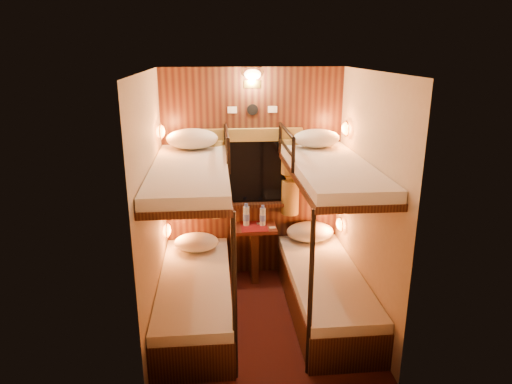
{
  "coord_description": "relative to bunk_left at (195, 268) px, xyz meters",
  "views": [
    {
      "loc": [
        -0.42,
        -3.96,
        2.59
      ],
      "look_at": [
        -0.04,
        0.15,
        1.28
      ],
      "focal_mm": 32.0,
      "sensor_mm": 36.0,
      "label": 1
    }
  ],
  "objects": [
    {
      "name": "bottle_right",
      "position": [
        0.75,
        0.81,
        0.2
      ],
      "size": [
        0.07,
        0.07,
        0.24
      ],
      "rotation": [
        0.0,
        0.0,
        0.01
      ],
      "color": "#99BFE5",
      "rests_on": "table"
    },
    {
      "name": "pillow_upper_right",
      "position": [
        1.3,
        0.64,
        1.12
      ],
      "size": [
        0.49,
        0.35,
        0.19
      ],
      "primitive_type": "ellipsoid",
      "color": "silver",
      "rests_on": "bunk_right"
    },
    {
      "name": "back_panel",
      "position": [
        0.65,
        0.97,
        0.64
      ],
      "size": [
        2.0,
        0.03,
        2.4
      ],
      "primitive_type": "cube",
      "color": "black",
      "rests_on": "floor"
    },
    {
      "name": "sachet_a",
      "position": [
        0.85,
        0.73,
        0.09
      ],
      "size": [
        0.08,
        0.06,
        0.01
      ],
      "primitive_type": "cube",
      "rotation": [
        0.0,
        0.0,
        0.13
      ],
      "color": "silver",
      "rests_on": "table"
    },
    {
      "name": "window",
      "position": [
        0.65,
        0.94,
        0.62
      ],
      "size": [
        1.0,
        0.12,
        0.79
      ],
      "color": "black",
      "rests_on": "back_panel"
    },
    {
      "name": "wall_left",
      "position": [
        -0.35,
        -0.07,
        0.64
      ],
      "size": [
        0.0,
        2.4,
        2.4
      ],
      "primitive_type": "plane",
      "rotation": [
        1.57,
        0.0,
        1.57
      ],
      "color": "#C6B293",
      "rests_on": "floor"
    },
    {
      "name": "pillow_upper_left",
      "position": [
        -0.0,
        0.68,
        1.13
      ],
      "size": [
        0.53,
        0.38,
        0.21
      ],
      "primitive_type": "ellipsoid",
      "color": "silver",
      "rests_on": "bunk_left"
    },
    {
      "name": "pillow_lower_left",
      "position": [
        -0.0,
        0.62,
        -0.01
      ],
      "size": [
        0.49,
        0.35,
        0.19
      ],
      "primitive_type": "ellipsoid",
      "color": "silver",
      "rests_on": "bunk_left"
    },
    {
      "name": "bottle_left",
      "position": [
        0.56,
        0.82,
        0.21
      ],
      "size": [
        0.08,
        0.08,
        0.27
      ],
      "rotation": [
        0.0,
        0.0,
        0.28
      ],
      "color": "#99BFE5",
      "rests_on": "table"
    },
    {
      "name": "bunk_right",
      "position": [
        1.3,
        0.0,
        0.0
      ],
      "size": [
        0.72,
        1.9,
        1.82
      ],
      "color": "black",
      "rests_on": "floor"
    },
    {
      "name": "wall_front",
      "position": [
        0.65,
        -1.12,
        0.64
      ],
      "size": [
        2.4,
        0.0,
        2.4
      ],
      "primitive_type": "plane",
      "rotation": [
        -1.57,
        0.0,
        0.0
      ],
      "color": "#C6B293",
      "rests_on": "floor"
    },
    {
      "name": "reading_lamps",
      "position": [
        0.65,
        0.63,
        0.68
      ],
      "size": [
        2.0,
        0.2,
        1.25
      ],
      "color": "orange",
      "rests_on": "wall_left"
    },
    {
      "name": "floor",
      "position": [
        0.65,
        -0.07,
        -0.56
      ],
      "size": [
        2.1,
        2.1,
        0.0
      ],
      "primitive_type": "plane",
      "color": "#3A170F",
      "rests_on": "ground"
    },
    {
      "name": "curtains",
      "position": [
        0.65,
        0.9,
        0.71
      ],
      "size": [
        1.1,
        0.22,
        1.0
      ],
      "color": "brown",
      "rests_on": "back_panel"
    },
    {
      "name": "wall_right",
      "position": [
        1.65,
        -0.07,
        0.64
      ],
      "size": [
        0.0,
        2.4,
        2.4
      ],
      "primitive_type": "plane",
      "rotation": [
        1.57,
        0.0,
        -1.57
      ],
      "color": "#C6B293",
      "rests_on": "floor"
    },
    {
      "name": "back_fixtures",
      "position": [
        0.65,
        0.93,
        1.69
      ],
      "size": [
        0.54,
        0.09,
        0.48
      ],
      "color": "black",
      "rests_on": "back_panel"
    },
    {
      "name": "sachet_b",
      "position": [
        0.73,
        0.86,
        0.09
      ],
      "size": [
        0.08,
        0.06,
        0.01
      ],
      "primitive_type": "cube",
      "rotation": [
        0.0,
        0.0,
        0.1
      ],
      "color": "silver",
      "rests_on": "table"
    },
    {
      "name": "wall_back",
      "position": [
        0.65,
        0.98,
        0.64
      ],
      "size": [
        2.4,
        0.0,
        2.4
      ],
      "primitive_type": "plane",
      "rotation": [
        1.57,
        0.0,
        0.0
      ],
      "color": "#C6B293",
      "rests_on": "floor"
    },
    {
      "name": "ceiling",
      "position": [
        0.65,
        -0.07,
        1.84
      ],
      "size": [
        2.1,
        2.1,
        0.0
      ],
      "primitive_type": "plane",
      "rotation": [
        3.14,
        0.0,
        0.0
      ],
      "color": "silver",
      "rests_on": "wall_back"
    },
    {
      "name": "table",
      "position": [
        0.65,
        0.78,
        -0.14
      ],
      "size": [
        0.5,
        0.34,
        0.66
      ],
      "color": "#592614",
      "rests_on": "floor"
    },
    {
      "name": "pillow_lower_right",
      "position": [
        1.3,
        0.78,
        0.01
      ],
      "size": [
        0.55,
        0.39,
        0.21
      ],
      "primitive_type": "ellipsoid",
      "color": "silver",
      "rests_on": "bunk_right"
    },
    {
      "name": "bunk_left",
      "position": [
        0.0,
        0.0,
        0.0
      ],
      "size": [
        0.72,
        1.9,
        1.82
      ],
      "color": "black",
      "rests_on": "floor"
    }
  ]
}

